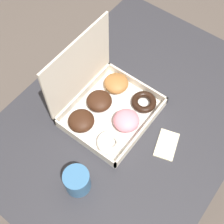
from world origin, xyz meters
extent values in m
plane|color=#564C44|center=(0.00, 0.00, 0.00)|extent=(8.00, 8.00, 0.00)
cube|color=#2D2D33|center=(0.00, 0.00, 0.71)|extent=(1.18, 0.85, 0.03)
cylinder|color=#2D2D33|center=(0.54, 0.38, 0.35)|extent=(0.06, 0.06, 0.69)
cube|color=silver|center=(-0.05, 0.06, 0.73)|extent=(0.35, 0.30, 0.01)
cube|color=beige|center=(-0.05, -0.09, 0.75)|extent=(0.35, 0.01, 0.04)
cube|color=beige|center=(-0.05, 0.20, 0.75)|extent=(0.35, 0.01, 0.04)
cube|color=beige|center=(-0.22, 0.06, 0.75)|extent=(0.01, 0.30, 0.04)
cube|color=beige|center=(0.13, 0.06, 0.75)|extent=(0.01, 0.30, 0.04)
cube|color=beige|center=(-0.05, 0.21, 0.91)|extent=(0.35, 0.01, 0.28)
torus|color=white|center=(-0.16, -0.02, 0.74)|extent=(0.10, 0.10, 0.03)
ellipsoid|color=pink|center=(-0.05, -0.01, 0.76)|extent=(0.10, 0.10, 0.06)
torus|color=black|center=(0.07, -0.02, 0.74)|extent=(0.10, 0.10, 0.03)
ellipsoid|color=#381E11|center=(-0.16, 0.13, 0.75)|extent=(0.10, 0.10, 0.05)
ellipsoid|color=#381E11|center=(-0.04, 0.13, 0.75)|extent=(0.10, 0.10, 0.05)
ellipsoid|color=#9E6633|center=(0.07, 0.13, 0.75)|extent=(0.10, 0.10, 0.05)
cylinder|color=teal|center=(-0.35, -0.02, 0.77)|extent=(0.09, 0.09, 0.10)
cylinder|color=black|center=(-0.35, -0.02, 0.82)|extent=(0.08, 0.08, 0.01)
cube|color=beige|center=(-0.03, -0.19, 0.73)|extent=(0.14, 0.11, 0.01)
camera|label=1|loc=(-0.55, -0.32, 1.82)|focal=50.00mm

